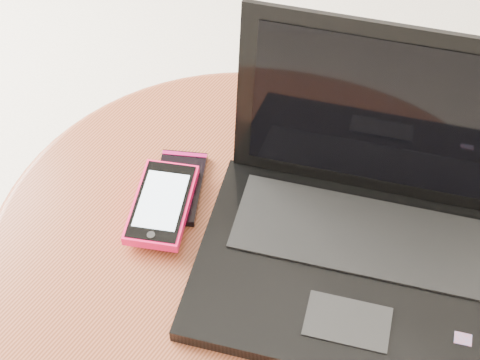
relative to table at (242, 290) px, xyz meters
The scene contains 4 objects.
table is the anchor object (origin of this frame).
laptop 0.20m from the table, 30.73° to the left, with size 0.43×0.40×0.23m.
phone_black 0.16m from the table, 168.58° to the left, with size 0.10×0.12×0.01m.
phone_pink 0.16m from the table, behind, with size 0.11×0.14×0.01m.
Camera 1 is at (0.29, -0.42, 1.19)m, focal length 54.56 mm.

